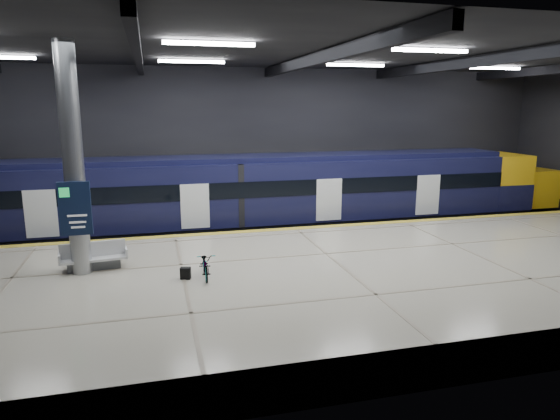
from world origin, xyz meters
name	(u,v)px	position (x,y,z in m)	size (l,w,h in m)	color
ground	(317,274)	(0.00, 0.00, 0.00)	(30.00, 30.00, 0.00)	black
room_shell	(319,119)	(0.00, 0.00, 5.72)	(30.10, 16.10, 8.05)	black
platform	(342,283)	(0.00, -2.50, 0.55)	(30.00, 11.00, 1.10)	#B4AC98
safety_strip	(296,228)	(0.00, 2.75, 1.11)	(30.00, 0.40, 0.01)	gold
rails	(280,236)	(0.00, 5.50, 0.08)	(30.00, 1.52, 0.16)	gray
train	(295,194)	(0.73, 5.50, 2.06)	(29.40, 2.84, 3.79)	black
bench	(94,259)	(-7.68, -0.75, 1.41)	(2.10, 1.07, 0.89)	#595B60
bicycle	(206,264)	(-4.35, -2.41, 1.50)	(0.53, 1.52, 0.80)	#99999E
pannier_bag	(186,273)	(-4.95, -2.41, 1.28)	(0.30, 0.18, 0.35)	black
info_column	(73,164)	(-8.00, -1.03, 4.46)	(0.90, 0.78, 6.90)	#9EA0A5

